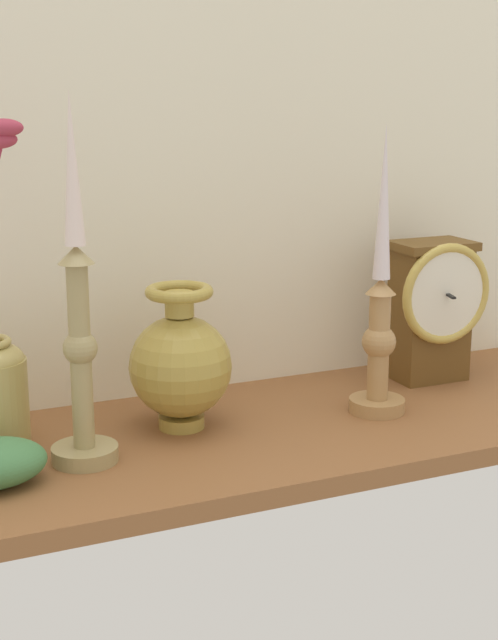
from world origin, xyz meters
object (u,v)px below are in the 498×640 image
Objects in this scene: candlestick_tall_left at (80,335)px; brass_vase_bulbous at (180,363)px; mantel_clock at (433,307)px; candlestick_tall_center at (380,321)px.

brass_vase_bulbous is (13.88, 5.88, -6.53)cm from candlestick_tall_left.
mantel_clock is 55.14cm from candlestick_tall_left.
candlestick_tall_left is (-54.08, -9.94, 4.03)cm from mantel_clock.
candlestick_tall_left is 39.68cm from candlestick_tall_center.
mantel_clock is 40.48cm from brass_vase_bulbous.
mantel_clock is 0.50× the size of candlestick_tall_left.
candlestick_tall_center is at bearing -148.39° from mantel_clock.
candlestick_tall_left is 1.11× the size of candlestick_tall_center.
candlestick_tall_center is 2.06× the size of brass_vase_bulbous.
candlestick_tall_left is at bearing -157.05° from brass_vase_bulbous.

